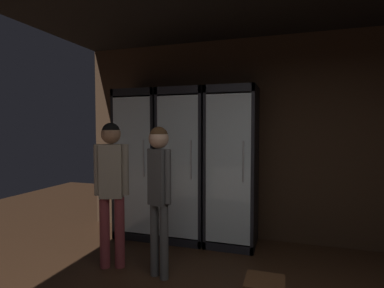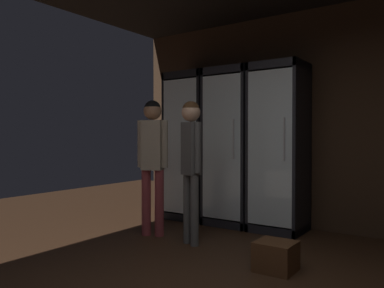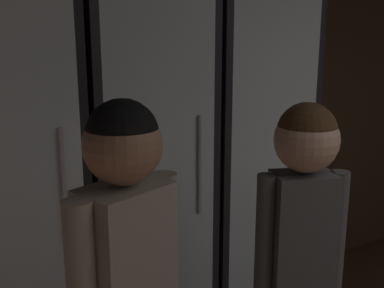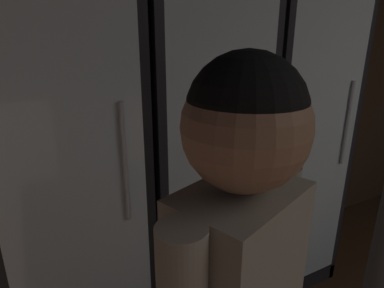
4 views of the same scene
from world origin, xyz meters
name	(u,v)px [view 2 (image 2 of 4)]	position (x,y,z in m)	size (l,w,h in m)	color
wall_back	(343,119)	(0.00, 3.03, 1.40)	(6.00, 0.06, 2.80)	#382619
cooler_far_left	(193,148)	(-2.01, 2.73, 1.02)	(0.64, 0.61, 2.09)	black
cooler_left	(234,148)	(-1.35, 2.73, 1.02)	(0.64, 0.61, 2.09)	black
cooler_center	(280,149)	(-0.68, 2.73, 1.02)	(0.64, 0.61, 2.09)	black
shopper_near	(191,152)	(-1.24, 1.56, 1.01)	(0.30, 0.21, 1.57)	#4C4C4C
shopper_far	(153,152)	(-1.83, 1.61, 0.99)	(0.36, 0.24, 1.61)	brown
wine_crate_floor	(276,256)	(-0.15, 1.30, 0.13)	(0.33, 0.32, 0.26)	#4C2D19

